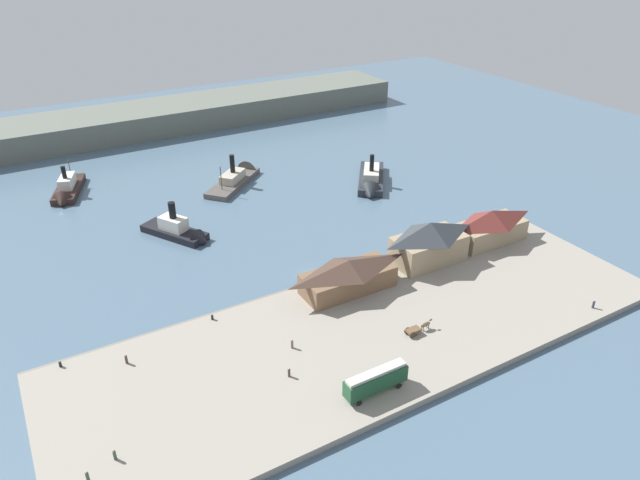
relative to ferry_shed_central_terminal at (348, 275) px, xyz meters
The scene contains 21 objects.
ground_plane 10.77m from the ferry_shed_central_terminal, 106.49° to the left, with size 320.00×320.00×0.00m, color slate.
quay_promenade 13.46m from the ferry_shed_central_terminal, 102.47° to the right, with size 110.00×36.00×1.20m, color gray.
seawall_edge 7.55m from the ferry_shed_central_terminal, 115.62° to the left, with size 110.00×0.80×1.00m, color slate.
ferry_shed_central_terminal is the anchor object (origin of this frame).
ferry_shed_east_terminal 20.13m from the ferry_shed_central_terminal, ahead, with size 15.30×8.37×8.95m.
ferry_shed_west_terminal 37.41m from the ferry_shed_central_terminal, ahead, with size 16.49×7.51×7.41m.
street_tram 28.15m from the ferry_shed_central_terminal, 114.13° to the right, with size 10.34×2.43×4.08m.
horse_cart 17.84m from the ferry_shed_central_terminal, 79.54° to the right, with size 5.43×1.59×1.87m.
pedestrian_walking_west 26.68m from the ferry_shed_central_terminal, 142.64° to the right, with size 0.42×0.42×1.69m.
pedestrian_standing_center 51.87m from the ferry_shed_central_terminal, 158.76° to the right, with size 0.43×0.43×1.75m.
pedestrian_near_west_shed 20.39m from the ferry_shed_central_terminal, 149.73° to the right, with size 0.43×0.43×1.74m.
pedestrian_near_east_shed 42.30m from the ferry_shed_central_terminal, behind, with size 0.43×0.43×1.76m.
pedestrian_by_tram 45.18m from the ferry_shed_central_terminal, 38.02° to the right, with size 0.42×0.42×1.72m.
pedestrian_at_waters_edge 56.01m from the ferry_shed_central_terminal, 158.51° to the right, with size 0.43×0.43×1.73m.
mooring_post_center_east 26.54m from the ferry_shed_central_terminal, behind, with size 0.44×0.44×0.90m, color black.
mooring_post_east 51.80m from the ferry_shed_central_terminal, behind, with size 0.44×0.44×0.90m, color black.
ferry_departing_north 85.50m from the ferry_shed_central_terminal, 117.09° to the left, with size 11.66×19.99×9.44m.
ferry_mid_harbor 63.13m from the ferry_shed_central_terminal, 86.28° to the left, with size 21.68×20.13×10.75m.
ferry_moored_west 53.37m from the ferry_shed_central_terminal, 50.69° to the left, with size 18.63×22.38×10.45m.
ferry_approaching_east 43.77m from the ferry_shed_central_terminal, 118.02° to the left, with size 13.18×17.97×9.97m.
far_headland 119.44m from the ferry_shed_central_terminal, 91.34° to the left, with size 180.00×24.00×8.00m, color #60665B.
Camera 1 is at (-49.05, -88.03, 63.60)m, focal length 32.78 mm.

